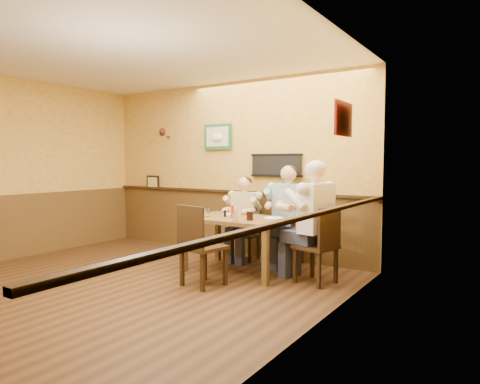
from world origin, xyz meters
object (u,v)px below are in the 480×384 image
at_px(dining_table, 239,224).
at_px(cola_tumbler, 250,216).
at_px(water_glass_left, 207,212).
at_px(salt_shaker, 239,214).
at_px(chair_right_end, 316,245).
at_px(water_glass_mid, 236,217).
at_px(chair_back_left, 245,234).
at_px(chair_back_right, 289,234).
at_px(pepper_shaker, 225,213).
at_px(hot_sauce_bottle, 233,211).
at_px(diner_blue_polo, 289,220).
at_px(chair_near_side, 204,245).
at_px(diner_white_elder, 316,228).
at_px(diner_tan_shirt, 245,223).

distance_m(dining_table, cola_tumbler, 0.36).
xyz_separation_m(water_glass_left, salt_shaker, (0.39, 0.21, -0.02)).
relative_size(water_glass_left, salt_shaker, 1.41).
height_order(water_glass_left, salt_shaker, water_glass_left).
bearing_deg(chair_right_end, water_glass_mid, -53.64).
distance_m(chair_back_left, cola_tumbler, 1.10).
relative_size(chair_back_right, pepper_shaker, 10.02).
distance_m(water_glass_mid, hot_sauce_bottle, 0.31).
height_order(diner_blue_polo, pepper_shaker, diner_blue_polo).
height_order(water_glass_mid, salt_shaker, water_glass_mid).
relative_size(chair_near_side, hot_sauce_bottle, 5.22).
distance_m(chair_back_right, hot_sauce_bottle, 1.02).
height_order(chair_right_end, salt_shaker, chair_right_end).
bearing_deg(diner_white_elder, water_glass_mid, -53.64).
height_order(diner_white_elder, hot_sauce_bottle, diner_white_elder).
relative_size(diner_tan_shirt, salt_shaker, 13.43).
height_order(diner_tan_shirt, water_glass_mid, diner_tan_shirt).
distance_m(chair_near_side, cola_tumbler, 0.74).
bearing_deg(salt_shaker, hot_sauce_bottle, -98.82).
bearing_deg(pepper_shaker, chair_near_side, -75.17).
bearing_deg(salt_shaker, water_glass_left, -151.31).
bearing_deg(water_glass_mid, chair_back_left, 116.21).
bearing_deg(chair_back_left, diner_tan_shirt, 0.00).
relative_size(diner_blue_polo, water_glass_left, 10.85).
height_order(chair_back_right, hot_sauce_bottle, hot_sauce_bottle).
bearing_deg(hot_sauce_bottle, diner_white_elder, 8.48).
xyz_separation_m(diner_tan_shirt, water_glass_left, (-0.09, -0.84, 0.24)).
relative_size(chair_back_right, water_glass_left, 7.60).
xyz_separation_m(chair_right_end, hot_sauce_bottle, (-1.13, -0.17, 0.37)).
relative_size(chair_back_right, chair_right_end, 0.96).
distance_m(chair_right_end, chair_near_side, 1.38).
distance_m(chair_near_side, water_glass_mid, 0.57).
bearing_deg(chair_near_side, chair_right_end, -132.52).
xyz_separation_m(chair_right_end, diner_tan_shirt, (-1.41, 0.59, 0.10)).
relative_size(diner_white_elder, salt_shaker, 15.93).
distance_m(chair_back_right, pepper_shaker, 1.04).
bearing_deg(chair_back_right, pepper_shaker, -136.25).
bearing_deg(salt_shaker, diner_tan_shirt, 115.55).
relative_size(chair_back_left, chair_right_end, 0.84).
distance_m(chair_near_side, hot_sauce_bottle, 0.76).
bearing_deg(water_glass_left, diner_tan_shirt, 83.91).
xyz_separation_m(diner_tan_shirt, diner_white_elder, (1.41, -0.59, 0.11)).
relative_size(diner_tan_shirt, water_glass_left, 9.56).
bearing_deg(water_glass_mid, pepper_shaker, 142.61).
distance_m(chair_back_right, water_glass_left, 1.27).
relative_size(diner_tan_shirt, hot_sauce_bottle, 6.07).
bearing_deg(diner_blue_polo, dining_table, -127.88).
bearing_deg(salt_shaker, chair_back_left, 115.55).
relative_size(diner_tan_shirt, water_glass_mid, 10.30).
height_order(dining_table, diner_white_elder, diner_white_elder).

